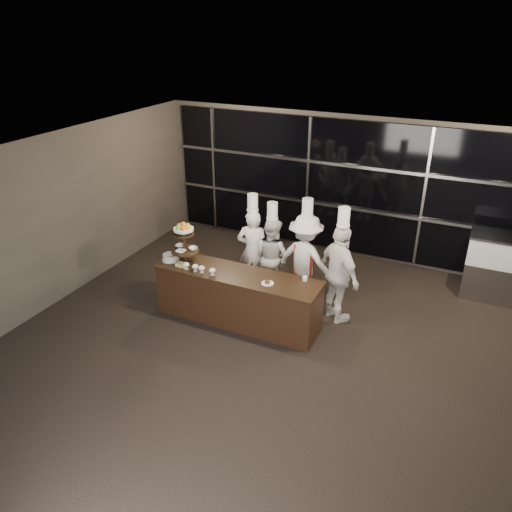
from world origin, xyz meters
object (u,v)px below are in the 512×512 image
at_px(chef_a, 253,250).
at_px(chef_d, 339,273).
at_px(display_case, 508,266).
at_px(buffet_counter, 238,297).
at_px(chef_b, 272,255).
at_px(layer_cake, 170,257).
at_px(chef_c, 305,259).
at_px(display_stand, 184,240).

bearing_deg(chef_a, chef_d, -10.28).
bearing_deg(display_case, chef_d, -142.91).
bearing_deg(buffet_counter, display_case, 33.69).
relative_size(display_case, chef_d, 0.70).
bearing_deg(chef_b, display_case, 21.32).
xyz_separation_m(display_case, chef_a, (-4.31, -1.62, 0.15)).
relative_size(chef_b, chef_d, 0.87).
bearing_deg(layer_cake, chef_b, 41.26).
bearing_deg(chef_b, chef_c, -3.92).
bearing_deg(display_case, chef_b, -158.68).
distance_m(chef_c, chef_d, 0.81).
height_order(buffet_counter, chef_d, chef_d).
relative_size(display_case, chef_a, 0.74).
height_order(layer_cake, chef_b, chef_b).
bearing_deg(chef_c, chef_b, 176.08).
distance_m(layer_cake, chef_b, 1.86).
distance_m(layer_cake, chef_d, 2.90).
xyz_separation_m(layer_cake, chef_b, (1.39, 1.22, -0.21)).
relative_size(buffet_counter, chef_c, 1.44).
bearing_deg(chef_c, chef_a, -178.15).
height_order(buffet_counter, display_case, display_case).
bearing_deg(chef_d, display_case, 37.09).
bearing_deg(chef_c, display_case, 25.78).
height_order(display_case, chef_d, chef_d).
relative_size(buffet_counter, display_stand, 3.81).
xyz_separation_m(display_case, chef_d, (-2.57, -1.94, 0.20)).
distance_m(display_stand, chef_d, 2.66).
relative_size(buffet_counter, chef_a, 1.48).
height_order(layer_cake, chef_d, chef_d).
relative_size(buffet_counter, chef_d, 1.39).
bearing_deg(layer_cake, chef_c, 29.72).
bearing_deg(chef_b, layer_cake, -138.74).
relative_size(display_case, chef_b, 0.80).
height_order(layer_cake, chef_c, chef_c).
bearing_deg(display_stand, chef_a, 55.05).
relative_size(layer_cake, chef_b, 0.17).
xyz_separation_m(chef_b, chef_d, (1.39, -0.39, 0.13)).
xyz_separation_m(display_stand, chef_c, (1.78, 1.12, -0.49)).
distance_m(display_stand, chef_c, 2.16).
distance_m(layer_cake, chef_c, 2.37).
bearing_deg(chef_c, chef_d, -25.62).
xyz_separation_m(chef_a, chef_d, (1.74, -0.32, 0.05)).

